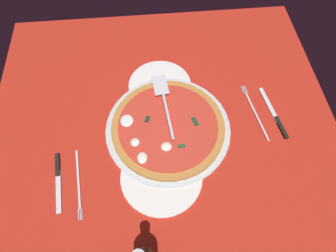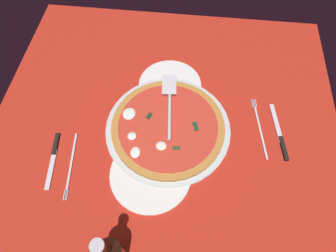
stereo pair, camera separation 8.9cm
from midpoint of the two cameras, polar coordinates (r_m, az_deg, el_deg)
name	(u,v)px [view 1 (the left image)]	position (r cm, az deg, el deg)	size (l,w,h in cm)	color
ground_plane	(165,134)	(90.87, -3.50, -1.79)	(111.72, 111.72, 0.80)	red
checker_pattern	(165,133)	(90.48, -3.51, -1.65)	(111.72, 111.72, 0.10)	white
pizza_pan	(168,128)	(90.48, -2.81, -0.74)	(39.62, 39.62, 1.16)	silver
dinner_plate_left	(159,85)	(100.18, -4.39, 7.93)	(21.77, 21.77, 1.00)	white
dinner_plate_right	(161,176)	(84.19, -4.39, -10.31)	(23.96, 23.96, 1.00)	white
pizza	(167,127)	(89.28, -2.97, -0.40)	(35.90, 35.90, 2.73)	#BC7B36
pizza_server	(165,103)	(91.30, -3.41, 4.49)	(25.27, 5.53, 1.00)	silver
place_setting_near	(68,180)	(90.14, -22.16, -10.35)	(22.44, 14.95, 1.40)	white
place_setting_far	(265,115)	(97.17, 16.51, 1.92)	(21.75, 15.39, 1.40)	white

